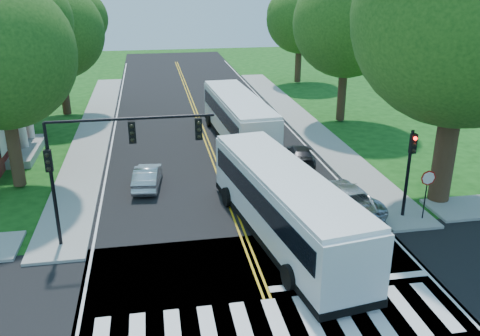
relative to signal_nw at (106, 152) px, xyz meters
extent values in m
plane|color=#114210|center=(5.86, -6.43, -4.38)|extent=(140.00, 140.00, 0.00)
cube|color=black|center=(5.86, 11.57, -4.37)|extent=(14.00, 96.00, 0.01)
cube|color=black|center=(5.86, -6.43, -4.37)|extent=(60.00, 12.00, 0.01)
cube|color=gold|center=(5.86, 15.57, -4.36)|extent=(0.36, 70.00, 0.01)
cube|color=silver|center=(-0.94, 15.57, -4.36)|extent=(0.12, 70.00, 0.01)
cube|color=silver|center=(12.66, 15.57, -4.36)|extent=(0.12, 70.00, 0.01)
cube|color=silver|center=(5.86, -6.93, -4.36)|extent=(12.60, 3.00, 0.01)
cube|color=silver|center=(9.36, -4.83, -4.36)|extent=(6.60, 0.40, 0.01)
cube|color=gray|center=(-2.44, 18.57, -4.30)|extent=(2.60, 40.00, 0.15)
cube|color=gray|center=(14.16, 18.57, -4.30)|extent=(2.60, 40.00, 0.15)
cylinder|color=#371F16|center=(16.86, 1.57, -1.23)|extent=(1.10, 1.10, 6.00)
sphere|color=#3B6E20|center=(16.86, 1.57, 5.28)|extent=(10.80, 10.80, 10.80)
cylinder|color=#371F16|center=(-5.64, 7.57, -1.83)|extent=(0.70, 0.70, 4.80)
cylinder|color=#371F16|center=(-5.14, 23.57, -2.03)|extent=(0.70, 0.70, 4.40)
sphere|color=#3B6E20|center=(-5.14, 23.57, 2.64)|extent=(7.60, 7.60, 7.60)
cylinder|color=#371F16|center=(17.36, 17.57, -1.73)|extent=(0.70, 0.70, 5.00)
sphere|color=#3B6E20|center=(17.36, 17.57, 3.50)|extent=(8.40, 8.40, 8.40)
cylinder|color=#371F16|center=(18.36, 33.57, -2.03)|extent=(0.70, 0.70, 4.40)
sphere|color=#3B6E20|center=(18.36, 33.57, 2.51)|extent=(7.20, 7.20, 7.20)
cube|color=silver|center=(-6.54, 13.57, 0.02)|extent=(1.40, 6.00, 0.45)
cube|color=gray|center=(-6.54, 13.57, -4.13)|extent=(1.80, 6.00, 0.50)
cylinder|color=silver|center=(-6.54, 11.37, -2.28)|extent=(0.50, 0.50, 4.20)
cylinder|color=silver|center=(-6.54, 13.57, -2.28)|extent=(0.50, 0.50, 4.20)
cylinder|color=silver|center=(-6.54, 15.77, -2.28)|extent=(0.50, 0.50, 4.20)
cylinder|color=black|center=(-2.34, 0.07, -1.93)|extent=(0.16, 0.16, 4.60)
cube|color=black|center=(-2.34, -0.08, -0.23)|extent=(0.30, 0.22, 0.95)
sphere|color=black|center=(-2.34, -0.22, 0.07)|extent=(0.18, 0.18, 0.18)
cylinder|color=black|center=(1.16, 0.07, 1.37)|extent=(7.00, 0.12, 0.12)
cube|color=black|center=(1.16, -0.08, 0.82)|extent=(0.30, 0.22, 0.95)
cube|color=black|center=(3.96, -0.08, 0.82)|extent=(0.30, 0.22, 0.95)
cylinder|color=black|center=(14.06, 0.07, -2.03)|extent=(0.16, 0.16, 4.40)
cube|color=black|center=(14.06, -0.08, -0.43)|extent=(0.30, 0.22, 0.95)
sphere|color=#FF0A05|center=(14.06, -0.22, -0.13)|extent=(0.18, 0.18, 0.18)
cylinder|color=black|center=(14.86, -0.43, -3.13)|extent=(0.06, 0.06, 2.20)
cylinder|color=#A50A07|center=(14.86, -0.46, -2.08)|extent=(0.76, 0.04, 0.76)
cube|color=white|center=(7.63, -0.90, -2.72)|extent=(4.54, 12.77, 2.91)
cube|color=black|center=(7.63, -0.90, -2.19)|extent=(4.48, 11.91, 1.01)
cube|color=black|center=(6.69, 5.34, -2.35)|extent=(2.58, 0.49, 1.70)
cube|color=orange|center=(6.69, 5.34, -1.40)|extent=(1.80, 0.37, 0.34)
cube|color=black|center=(7.63, -0.90, -4.02)|extent=(4.60, 12.87, 0.32)
cube|color=white|center=(7.63, -0.90, -1.21)|extent=(4.43, 12.39, 0.23)
cylinder|color=black|center=(8.37, 3.40, -3.86)|extent=(0.49, 1.06, 1.02)
cylinder|color=black|center=(5.65, 2.98, -3.86)|extent=(0.49, 1.06, 1.02)
cylinder|color=black|center=(9.56, -4.46, -3.86)|extent=(0.49, 1.06, 1.02)
cylinder|color=black|center=(6.84, -4.87, -3.86)|extent=(0.49, 1.06, 1.02)
cube|color=white|center=(8.15, 13.95, -2.72)|extent=(3.48, 12.69, 2.92)
cube|color=black|center=(8.15, 13.95, -2.19)|extent=(3.50, 11.82, 1.01)
cube|color=black|center=(7.76, 20.26, -2.35)|extent=(2.60, 0.26, 1.70)
cube|color=orange|center=(7.76, 20.26, -1.39)|extent=(1.81, 0.21, 0.34)
cube|color=black|center=(8.15, 13.95, -4.02)|extent=(3.54, 12.79, 0.32)
cube|color=white|center=(8.15, 13.95, -1.20)|extent=(3.40, 12.31, 0.23)
cylinder|color=black|center=(9.27, 18.17, -3.86)|extent=(0.40, 1.04, 1.02)
cylinder|color=black|center=(6.51, 18.00, -3.86)|extent=(0.40, 1.04, 1.02)
cylinder|color=black|center=(9.76, 10.22, -3.86)|extent=(0.40, 1.04, 1.02)
cylinder|color=black|center=(7.00, 10.04, -3.86)|extent=(0.40, 1.04, 1.02)
imported|color=#ADB0B4|center=(1.55, 6.31, -3.73)|extent=(1.79, 4.00, 1.27)
imported|color=silver|center=(11.45, 1.48, -3.66)|extent=(3.05, 5.36, 1.41)
imported|color=black|center=(11.22, 8.53, -3.79)|extent=(2.19, 4.18, 1.16)
camera|label=1|loc=(2.00, -21.00, 7.03)|focal=38.00mm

